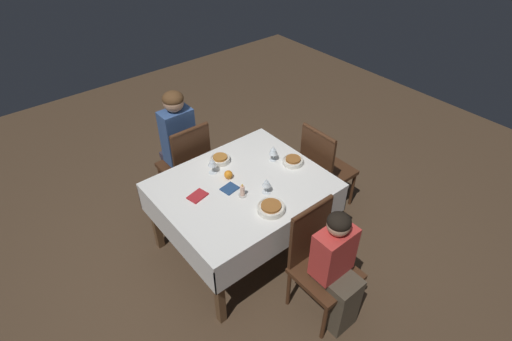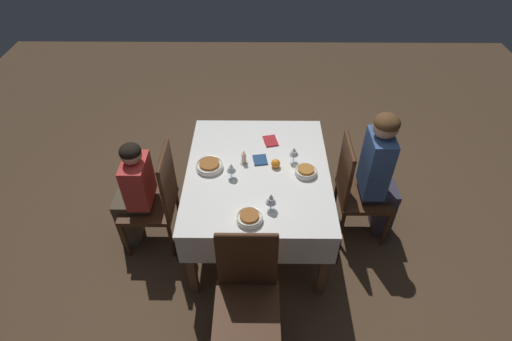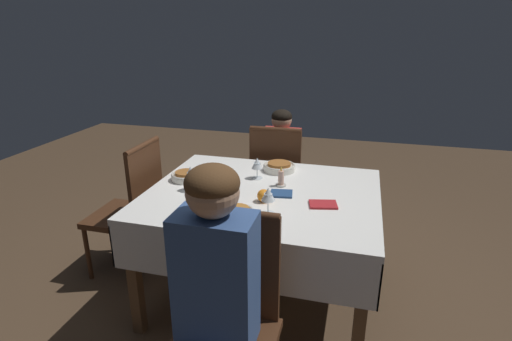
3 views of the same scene
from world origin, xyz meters
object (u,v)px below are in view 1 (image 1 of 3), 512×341
Objects in this scene: chair_south at (187,163)px; candle_centerpiece at (242,192)px; wine_glass_north at (267,183)px; napkin_spare_side at (198,196)px; person_child_red at (338,268)px; wine_glass_west at (273,150)px; chair_west at (324,166)px; napkin_red_folded at (230,188)px; dining_table at (243,192)px; bowl_south at (220,159)px; chair_north at (319,259)px; wine_glass_south at (212,163)px; orange_fruit at (228,175)px; bowl_west at (293,161)px; person_adult_denim at (177,140)px; bowl_north at (271,208)px.

chair_south is 7.79× the size of candle_centerpiece.
napkin_spare_side is (0.45, -0.31, -0.09)m from wine_glass_north.
person_child_red is 6.19× the size of napkin_spare_side.
person_child_red is 1.17m from wine_glass_west.
chair_west reaches higher than napkin_red_folded.
dining_table is 0.95m from chair_west.
person_child_red reaches higher than dining_table.
chair_north is at bearing 91.89° from bowl_south.
person_child_red is at bearing 91.65° from bowl_south.
chair_north is 1.17m from wine_glass_south.
bowl_south is at bearing -85.35° from wine_glass_north.
orange_fruit is at bearing 112.60° from wine_glass_south.
person_child_red is at bearing 94.18° from chair_south.
chair_west is at bearing 153.94° from bowl_south.
bowl_west is (-0.62, 0.34, -0.08)m from wine_glass_south.
orange_fruit is at bearing -19.26° from bowl_west.
chair_north is at bearing 60.24° from bowl_west.
candle_centerpiece is 0.26m from orange_fruit.
wine_glass_west reaches higher than bowl_south.
wine_glass_west is (-0.47, 0.89, 0.15)m from person_adult_denim.
chair_south reaches higher than orange_fruit.
orange_fruit is 0.42× the size of napkin_spare_side.
bowl_north is at bearing 103.97° from candle_centerpiece.
person_child_red reaches higher than candle_centerpiece.
orange_fruit reaches higher than bowl_south.
chair_west is (-0.93, 0.07, -0.14)m from dining_table.
wine_glass_south is 0.81× the size of bowl_west.
chair_south is 0.92× the size of person_child_red.
napkin_spare_side is at bearing 33.00° from bowl_south.
chair_west is at bearing 138.06° from chair_south.
chair_north is at bearing 131.51° from chair_west.
chair_west is at bearing -161.74° from bowl_north.
wine_glass_west reaches higher than napkin_red_folded.
candle_centerpiece is 1.71× the size of orange_fruit.
wine_glass_north is (-0.14, 1.02, 0.33)m from chair_south.
napkin_red_folded is (1.05, -0.08, 0.24)m from chair_west.
chair_north is 1.14m from chair_west.
person_child_red is 6.07× the size of bowl_south.
candle_centerpiece is (0.07, -0.27, 0.01)m from bowl_north.
bowl_north reaches higher than napkin_spare_side.
person_child_red is at bearing 94.67° from dining_table.
bowl_south is 1.02× the size of napkin_spare_side.
wine_glass_north is at bearing 153.12° from candle_centerpiece.
dining_table is at bearing 109.12° from wine_glass_south.
chair_west is 6.50× the size of wine_glass_south.
wine_glass_north reaches higher than bowl_west.
chair_south is 0.63m from wine_glass_south.
napkin_spare_side is (0.33, 0.03, -0.03)m from orange_fruit.
chair_north is at bearing 97.10° from orange_fruit.
chair_south is at bearing -88.92° from orange_fruit.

